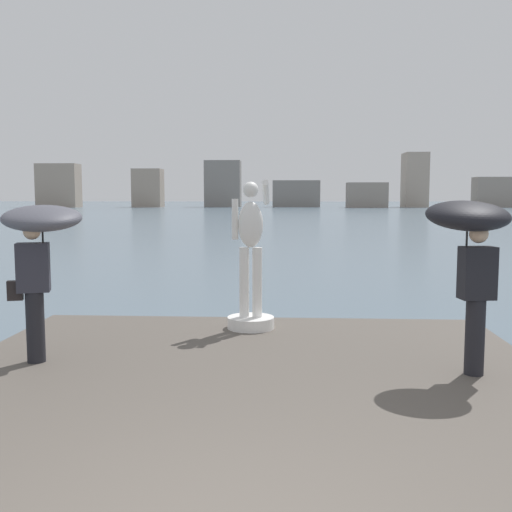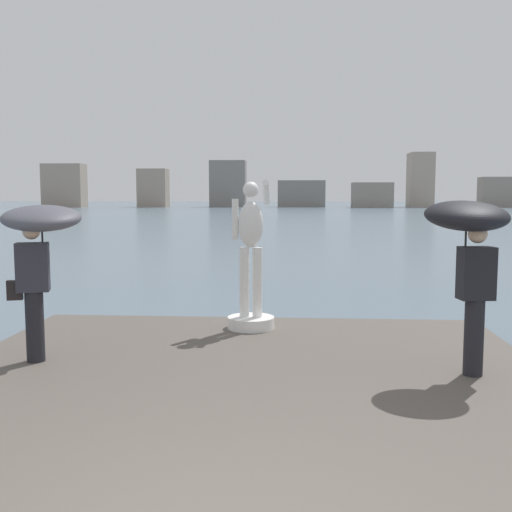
# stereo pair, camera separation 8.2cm
# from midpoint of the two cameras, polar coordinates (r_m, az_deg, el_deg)

# --- Properties ---
(ground_plane) EXTENTS (400.00, 400.00, 0.00)m
(ground_plane) POSITION_cam_midpoint_polar(r_m,az_deg,el_deg) (43.18, 2.50, 2.60)
(ground_plane) COLOR slate
(pier) EXTENTS (7.13, 9.72, 0.40)m
(pier) POSITION_cam_midpoint_polar(r_m,az_deg,el_deg) (5.48, -2.82, -18.45)
(pier) COLOR #564F47
(pier) RESTS_ON ground
(statue_white_figure) EXTENTS (0.73, 0.93, 2.30)m
(statue_white_figure) POSITION_cam_midpoint_polar(r_m,az_deg,el_deg) (9.11, -0.77, -1.60)
(statue_white_figure) COLOR white
(statue_white_figure) RESTS_ON pier
(onlooker_left) EXTENTS (1.20, 1.22, 1.99)m
(onlooker_left) POSITION_cam_midpoint_polar(r_m,az_deg,el_deg) (7.71, -20.44, 1.52)
(onlooker_left) COLOR black
(onlooker_left) RESTS_ON pier
(onlooker_right) EXTENTS (1.05, 1.08, 2.05)m
(onlooker_right) POSITION_cam_midpoint_polar(r_m,az_deg,el_deg) (7.10, 19.63, 1.62)
(onlooker_right) COLOR black
(onlooker_right) RESTS_ON pier
(distant_skyline) EXTENTS (99.56, 11.15, 11.25)m
(distant_skyline) POSITION_cam_midpoint_polar(r_m,az_deg,el_deg) (124.19, 2.47, 6.61)
(distant_skyline) COLOR gray
(distant_skyline) RESTS_ON ground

